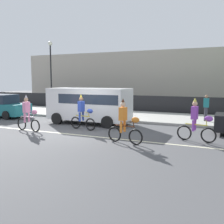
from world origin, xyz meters
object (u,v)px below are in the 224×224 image
(parade_cyclist_purple, at_px, (197,123))
(parked_van_white, at_px, (90,103))
(parade_cyclist_orange, at_px, (125,124))
(parked_car_teal, at_px, (2,106))
(street_lamp_post, at_px, (51,65))
(parade_cyclist_cobalt, at_px, (83,114))
(parade_cyclist_pink, at_px, (28,115))
(pedestrian_onlooker, at_px, (206,107))

(parade_cyclist_purple, distance_m, parked_van_white, 6.91)
(parked_van_white, bearing_deg, parade_cyclist_orange, -45.27)
(parked_van_white, distance_m, parked_car_teal, 7.34)
(parked_van_white, height_order, street_lamp_post, street_lamp_post)
(parade_cyclist_orange, xyz_separation_m, parked_van_white, (-3.79, 3.82, 0.44))
(parade_cyclist_cobalt, height_order, parade_cyclist_purple, same)
(parade_cyclist_pink, xyz_separation_m, parked_car_teal, (-5.49, 3.37, -0.06))
(street_lamp_post, bearing_deg, parade_cyclist_orange, -40.16)
(parade_cyclist_orange, relative_size, parked_car_teal, 0.47)
(parade_cyclist_cobalt, distance_m, parade_cyclist_orange, 3.74)
(parade_cyclist_cobalt, bearing_deg, street_lamp_post, 136.49)
(parade_cyclist_pink, xyz_separation_m, parked_van_white, (1.83, 3.41, 0.44))
(parade_cyclist_pink, relative_size, parade_cyclist_cobalt, 1.00)
(parade_cyclist_orange, relative_size, pedestrian_onlooker, 1.19)
(parked_van_white, xyz_separation_m, parked_car_teal, (-7.32, -0.04, -0.50))
(pedestrian_onlooker, bearing_deg, parked_van_white, -154.89)
(parade_cyclist_purple, xyz_separation_m, pedestrian_onlooker, (-0.04, 5.28, 0.17))
(parked_car_teal, height_order, pedestrian_onlooker, pedestrian_onlooker)
(parade_cyclist_pink, bearing_deg, pedestrian_onlooker, 37.83)
(parade_cyclist_cobalt, height_order, parked_van_white, parked_van_white)
(street_lamp_post, bearing_deg, parade_cyclist_pink, -60.05)
(pedestrian_onlooker, bearing_deg, parade_cyclist_purple, -89.52)
(parade_cyclist_orange, bearing_deg, parked_car_teal, 161.22)
(parked_car_teal, xyz_separation_m, street_lamp_post, (0.63, 5.06, 3.21))
(pedestrian_onlooker, bearing_deg, parked_car_teal, -167.42)
(parade_cyclist_orange, height_order, parade_cyclist_purple, same)
(parade_cyclist_pink, xyz_separation_m, parade_cyclist_orange, (5.62, -0.41, 0.00))
(parade_cyclist_cobalt, xyz_separation_m, pedestrian_onlooker, (5.89, 4.92, 0.17))
(parked_van_white, bearing_deg, parade_cyclist_purple, -19.02)
(parade_cyclist_pink, distance_m, pedestrian_onlooker, 10.51)
(street_lamp_post, distance_m, pedestrian_onlooker, 13.64)
(parade_cyclist_orange, height_order, pedestrian_onlooker, parade_cyclist_orange)
(parked_van_white, bearing_deg, street_lamp_post, 143.12)
(parked_car_teal, distance_m, pedestrian_onlooker, 14.14)
(street_lamp_post, relative_size, pedestrian_onlooker, 3.62)
(parade_cyclist_cobalt, distance_m, parade_cyclist_purple, 5.95)
(parade_cyclist_purple, bearing_deg, parked_car_teal, 170.96)
(parade_cyclist_cobalt, height_order, pedestrian_onlooker, parade_cyclist_cobalt)
(parade_cyclist_pink, bearing_deg, parade_cyclist_orange, -4.16)
(parade_cyclist_cobalt, distance_m, street_lamp_post, 10.51)
(parade_cyclist_pink, xyz_separation_m, parade_cyclist_cobalt, (2.41, 1.53, 0.00))
(parade_cyclist_cobalt, bearing_deg, parade_cyclist_purple, -3.48)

